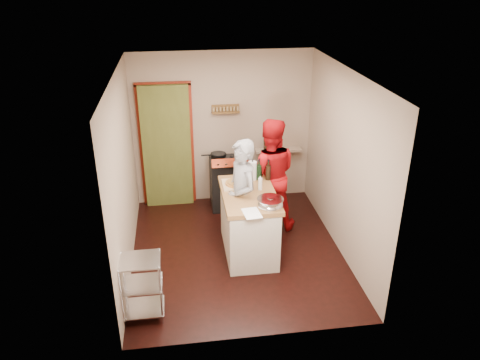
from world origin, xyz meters
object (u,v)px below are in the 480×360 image
Objects in this scene: stove at (228,182)px; person_stripe at (242,198)px; wire_shelving at (142,285)px; island at (249,221)px; person_red at (269,175)px.

person_stripe is at bearing -88.85° from stove.
wire_shelving is 0.47× the size of person_stripe.
person_red is at bearing 58.32° from island.
person_stripe is at bearing 42.57° from wire_shelving.
island is 0.89m from person_red.
island reaches higher than wire_shelving.
island is at bearing 39.26° from wire_shelving.
island is at bearing 66.05° from person_red.
person_red reaches higher than person_stripe.
stove is at bearing 95.09° from island.
wire_shelving is 2.69m from person_red.
island is 0.77× the size of person_red.
stove is 1.44m from island.
island is 0.37m from person_stripe.
person_stripe is 0.95× the size of person_red.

